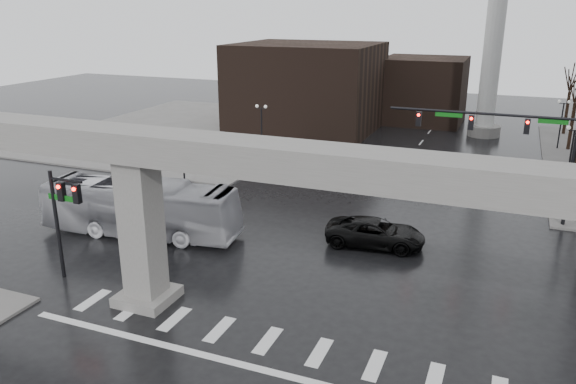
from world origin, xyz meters
name	(u,v)px	position (x,y,z in m)	size (l,w,h in m)	color
ground	(277,329)	(0.00, 0.00, 0.00)	(160.00, 160.00, 0.00)	black
sidewalk_nw	(194,130)	(-26.00, 36.00, 0.07)	(28.00, 36.00, 0.15)	slate
elevated_guideway	(304,189)	(1.26, 0.00, 6.88)	(48.00, 2.60, 8.70)	gray
building_far_left	(307,87)	(-14.00, 42.00, 5.00)	(16.00, 14.00, 10.00)	black
building_far_mid	(423,90)	(-2.00, 52.00, 4.00)	(10.00, 10.00, 8.00)	black
smokestack	(497,13)	(6.00, 46.00, 13.35)	(3.60, 3.60, 30.00)	silver
signal_mast_arm	(512,136)	(8.99, 18.80, 5.83)	(12.12, 0.43, 8.00)	black
signal_left_pole	(63,208)	(-12.25, 0.50, 4.07)	(2.30, 0.30, 6.00)	black
lamp_right_1	(572,146)	(13.50, 28.00, 3.47)	(1.22, 0.32, 5.11)	black
lamp_right_2	(562,116)	(13.50, 42.00, 3.47)	(1.22, 0.32, 5.11)	black
lamp_left_0	(183,156)	(-13.50, 14.00, 3.47)	(1.22, 0.32, 5.11)	black
lamp_left_1	(261,122)	(-13.50, 28.00, 3.47)	(1.22, 0.32, 5.11)	black
lamp_left_2	(311,100)	(-13.50, 42.00, 3.47)	(1.22, 0.32, 5.11)	black
tree_right_3	(573,122)	(14.53, 42.02, 2.98)	(1.11, 1.66, 8.02)	black
tree_right_4	(567,108)	(14.53, 50.02, 3.04)	(1.12, 1.69, 8.19)	black
pickup_truck	(375,233)	(1.88, 10.99, 0.83)	(2.77, 6.01, 1.67)	black
city_bus	(140,208)	(-12.46, 7.12, 1.79)	(3.01, 12.88, 3.59)	silver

